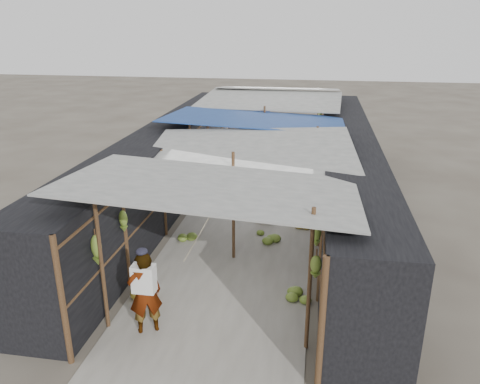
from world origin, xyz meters
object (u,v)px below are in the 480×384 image
Objects in this scene: vendor_elderly at (145,293)px; vendor_seated at (312,164)px; crate_near at (265,217)px; black_basin at (302,205)px; shopper_blue at (226,161)px.

vendor_seated is (2.74, 9.45, -0.29)m from vendor_elderly.
crate_near is 1.54m from black_basin.
shopper_blue reaches higher than vendor_elderly.
vendor_seated is (1.21, 4.18, 0.36)m from crate_near.
crate_near is at bearing -66.39° from shopper_blue.
vendor_elderly is at bearing -20.18° from vendor_seated.
vendor_seated is at bearing 85.58° from black_basin.
vendor_elderly is 1.57× the size of vendor_seated.
black_basin is 3.27m from shopper_blue.
shopper_blue is at bearing -70.79° from vendor_seated.
crate_near is 4.36m from vendor_seated.
black_basin is 3.03m from vendor_seated.
vendor_elderly reaches higher than black_basin.
crate_near is 0.29× the size of shopper_blue.
shopper_blue is at bearing 128.44° from crate_near.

